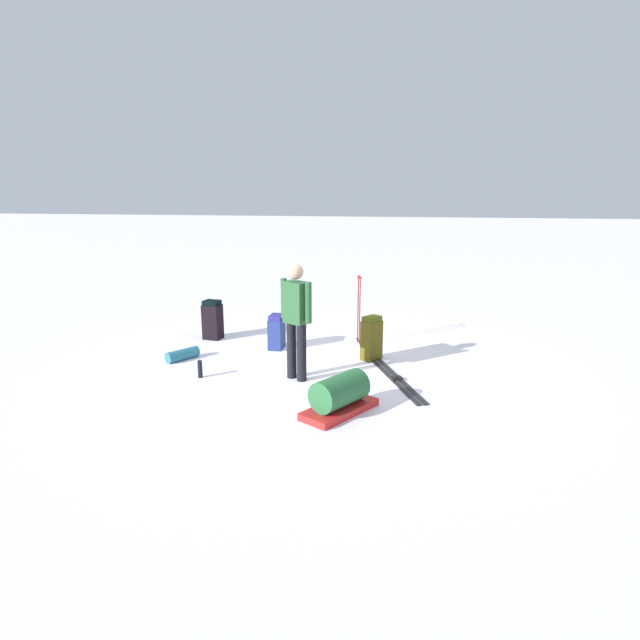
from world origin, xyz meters
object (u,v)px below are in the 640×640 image
ski_pair_near (396,379)px  backpack_large_dark (371,338)px  ski_poles_planted_near (359,306)px  gear_sled (340,396)px  thermos_bottle (200,369)px  skier_standing (296,316)px  backpack_small_spare (213,320)px  sleeping_mat_rolled (183,355)px  backpack_bright (277,332)px

ski_pair_near → backpack_large_dark: size_ratio=2.59×
ski_poles_planted_near → gear_sled: ski_poles_planted_near is taller
backpack_large_dark → gear_sled: (-2.20, 0.26, -0.13)m
backpack_large_dark → thermos_bottle: (-1.24, 2.45, -0.23)m
skier_standing → ski_pair_near: skier_standing is taller
skier_standing → ski_poles_planted_near: skier_standing is taller
ski_pair_near → ski_poles_planted_near: ski_poles_planted_near is taller
skier_standing → ski_poles_planted_near: 2.14m
backpack_small_spare → sleeping_mat_rolled: backpack_small_spare is taller
backpack_bright → gear_sled: bearing=-151.5°
backpack_small_spare → ski_poles_planted_near: 2.70m
skier_standing → ski_pair_near: 1.74m
backpack_bright → backpack_small_spare: size_ratio=0.84×
backpack_large_dark → ski_poles_planted_near: size_ratio=0.59×
sleeping_mat_rolled → thermos_bottle: thermos_bottle is taller
skier_standing → backpack_small_spare: bearing=45.8°
backpack_large_dark → thermos_bottle: bearing=116.9°
backpack_large_dark → sleeping_mat_rolled: backpack_large_dark is taller
backpack_bright → ski_poles_planted_near: 1.53m
backpack_bright → sleeping_mat_rolled: (-0.85, 1.37, -0.20)m
ski_pair_near → backpack_small_spare: (1.73, 3.39, 0.34)m
backpack_bright → backpack_small_spare: bearing=71.7°
ski_pair_near → backpack_small_spare: 3.82m
skier_standing → thermos_bottle: (-0.15, 1.42, -0.82)m
sleeping_mat_rolled → thermos_bottle: size_ratio=2.12×
ski_pair_near → backpack_bright: backpack_bright is taller
ski_pair_near → backpack_bright: bearing=58.1°
skier_standing → thermos_bottle: bearing=96.1°
skier_standing → backpack_small_spare: (1.89, 1.94, -0.60)m
gear_sled → sleeping_mat_rolled: size_ratio=2.05×
gear_sled → ski_poles_planted_near: bearing=0.4°
gear_sled → backpack_bright: bearing=28.5°
skier_standing → ski_poles_planted_near: size_ratio=1.39×
backpack_small_spare → skier_standing: bearing=-134.2°
ski_pair_near → sleeping_mat_rolled: size_ratio=3.41×
backpack_small_spare → ski_poles_planted_near: (0.11, -2.68, 0.33)m
skier_standing → backpack_bright: skier_standing is taller
backpack_small_spare → gear_sled: 4.04m
ski_pair_near → backpack_small_spare: backpack_small_spare is taller
backpack_small_spare → thermos_bottle: (-2.04, -0.52, -0.22)m
backpack_large_dark → thermos_bottle: backpack_large_dark is taller
ski_poles_planted_near → thermos_bottle: ski_poles_planted_near is taller
ski_poles_planted_near → backpack_large_dark: bearing=-162.6°
sleeping_mat_rolled → ski_poles_planted_near: bearing=-63.1°
backpack_large_dark → backpack_bright: bearing=77.4°
gear_sled → sleeping_mat_rolled: 3.26m
ski_poles_planted_near → thermos_bottle: size_ratio=4.71×
ski_pair_near → sleeping_mat_rolled: (0.44, 3.46, 0.08)m
sleeping_mat_rolled → thermos_bottle: bearing=-142.3°
backpack_small_spare → thermos_bottle: 2.12m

